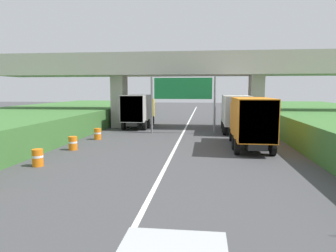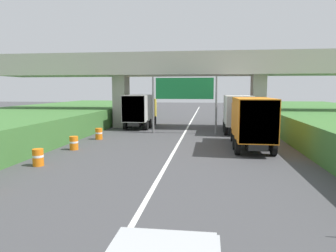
% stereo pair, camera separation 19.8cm
% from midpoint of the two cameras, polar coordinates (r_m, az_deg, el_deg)
% --- Properties ---
extents(lane_centre_stripe, '(0.20, 96.03, 0.01)m').
position_cam_midpoint_polar(lane_centre_stripe, '(25.86, 2.75, -2.17)').
color(lane_centre_stripe, white).
rests_on(lane_centre_stripe, ground).
extents(overpass_bridge, '(40.00, 4.80, 7.64)m').
position_cam_midpoint_polar(overpass_bridge, '(32.59, 3.84, 9.76)').
color(overpass_bridge, '#ADA89E').
rests_on(overpass_bridge, ground).
extents(overhead_highway_sign, '(5.88, 0.18, 5.14)m').
position_cam_midpoint_polar(overhead_highway_sign, '(28.11, 3.23, 6.24)').
color(overhead_highway_sign, slate).
rests_on(overhead_highway_sign, ground).
extents(truck_red, '(2.44, 7.30, 3.44)m').
position_cam_midpoint_polar(truck_red, '(30.03, 12.66, 2.61)').
color(truck_red, black).
rests_on(truck_red, ground).
extents(truck_orange, '(2.44, 7.30, 3.44)m').
position_cam_midpoint_polar(truck_orange, '(21.73, 15.24, 1.05)').
color(truck_orange, black).
rests_on(truck_orange, ground).
extents(truck_yellow, '(2.44, 7.30, 3.44)m').
position_cam_midpoint_polar(truck_yellow, '(33.13, -4.85, 3.11)').
color(truck_yellow, black).
rests_on(truck_yellow, ground).
extents(construction_barrel_3, '(0.57, 0.57, 0.90)m').
position_cam_midpoint_polar(construction_barrel_3, '(17.65, -22.41, -5.32)').
color(construction_barrel_3, orange).
rests_on(construction_barrel_3, ground).
extents(construction_barrel_4, '(0.57, 0.57, 0.90)m').
position_cam_midpoint_polar(construction_barrel_4, '(21.55, -16.62, -2.99)').
color(construction_barrel_4, orange).
rests_on(construction_barrel_4, ground).
extents(construction_barrel_5, '(0.57, 0.57, 0.90)m').
position_cam_midpoint_polar(construction_barrel_5, '(25.58, -12.34, -1.38)').
color(construction_barrel_5, orange).
rests_on(construction_barrel_5, ground).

